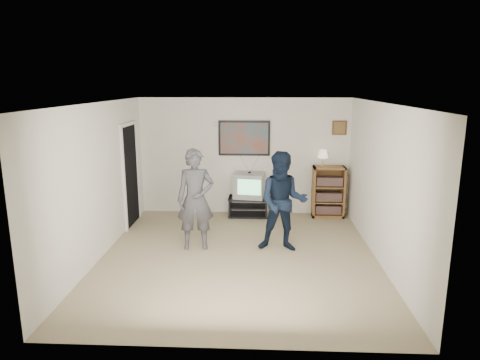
# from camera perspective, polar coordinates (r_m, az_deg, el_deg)

# --- Properties ---
(room_shell) EXTENTS (4.51, 5.00, 2.51)m
(room_shell) POSITION_cam_1_polar(r_m,az_deg,el_deg) (7.11, -0.07, 0.24)
(room_shell) COLOR #837653
(room_shell) RESTS_ON ground
(media_stand) EXTENTS (0.84, 0.47, 0.42)m
(media_stand) POSITION_cam_1_polar(r_m,az_deg,el_deg) (9.19, 1.09, -3.55)
(media_stand) COLOR black
(media_stand) RESTS_ON room_shell
(crt_television) EXTENTS (0.69, 0.61, 0.53)m
(crt_television) POSITION_cam_1_polar(r_m,az_deg,el_deg) (9.07, 1.27, -0.69)
(crt_television) COLOR gray
(crt_television) RESTS_ON media_stand
(bookshelf) EXTENTS (0.66, 0.38, 1.09)m
(bookshelf) POSITION_cam_1_polar(r_m,az_deg,el_deg) (9.26, 11.67, -1.54)
(bookshelf) COLOR brown
(bookshelf) RESTS_ON room_shell
(table_lamp) EXTENTS (0.22, 0.22, 0.35)m
(table_lamp) POSITION_cam_1_polar(r_m,az_deg,el_deg) (9.13, 11.00, 2.89)
(table_lamp) COLOR beige
(table_lamp) RESTS_ON bookshelf
(person_tall) EXTENTS (0.68, 0.49, 1.74)m
(person_tall) POSITION_cam_1_polar(r_m,az_deg,el_deg) (7.29, -5.94, -2.61)
(person_tall) COLOR #3C3C40
(person_tall) RESTS_ON room_shell
(person_short) EXTENTS (0.88, 0.71, 1.70)m
(person_short) POSITION_cam_1_polar(r_m,az_deg,el_deg) (7.20, 5.74, -2.92)
(person_short) COLOR black
(person_short) RESTS_ON room_shell
(controller_left) EXTENTS (0.07, 0.13, 0.04)m
(controller_left) POSITION_cam_1_polar(r_m,az_deg,el_deg) (7.38, -5.52, 0.35)
(controller_left) COLOR white
(controller_left) RESTS_ON person_tall
(controller_right) EXTENTS (0.07, 0.13, 0.04)m
(controller_right) POSITION_cam_1_polar(r_m,az_deg,el_deg) (7.33, 5.64, -0.50)
(controller_right) COLOR white
(controller_right) RESTS_ON person_short
(poster) EXTENTS (1.10, 0.03, 0.75)m
(poster) POSITION_cam_1_polar(r_m,az_deg,el_deg) (9.14, 0.57, 5.60)
(poster) COLOR black
(poster) RESTS_ON room_shell
(air_vent) EXTENTS (0.28, 0.02, 0.14)m
(air_vent) POSITION_cam_1_polar(r_m,az_deg,el_deg) (9.14, -2.90, 7.48)
(air_vent) COLOR white
(air_vent) RESTS_ON room_shell
(small_picture) EXTENTS (0.30, 0.03, 0.30)m
(small_picture) POSITION_cam_1_polar(r_m,az_deg,el_deg) (9.26, 13.12, 6.80)
(small_picture) COLOR #422215
(small_picture) RESTS_ON room_shell
(doorway) EXTENTS (0.03, 0.85, 2.00)m
(doorway) POSITION_cam_1_polar(r_m,az_deg,el_deg) (8.76, -14.43, 0.57)
(doorway) COLOR black
(doorway) RESTS_ON room_shell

